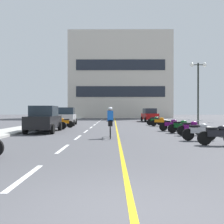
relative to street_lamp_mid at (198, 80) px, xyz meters
name	(u,v)px	position (x,y,z in m)	size (l,w,h in m)	color
ground_plane	(114,125)	(-7.31, 3.53, -4.12)	(140.00, 140.00, 0.00)	#47474C
curb_left	(50,123)	(-14.51, 6.53, -4.06)	(2.40, 72.00, 0.12)	#A8A8A3
curb_right	(177,123)	(-0.11, 6.53, -4.06)	(2.40, 72.00, 0.12)	#A8A8A3
lane_dash_0	(26,177)	(-9.31, -15.47, -4.12)	(0.14, 2.20, 0.01)	silver
lane_dash_1	(63,149)	(-9.31, -11.47, -4.12)	(0.14, 2.20, 0.01)	silver
lane_dash_2	(78,137)	(-9.31, -7.47, -4.12)	(0.14, 2.20, 0.01)	silver
lane_dash_3	(86,131)	(-9.31, -3.47, -4.12)	(0.14, 2.20, 0.01)	silver
lane_dash_4	(91,127)	(-9.31, 0.53, -4.12)	(0.14, 2.20, 0.01)	silver
lane_dash_5	(95,125)	(-9.31, 4.53, -4.12)	(0.14, 2.20, 0.01)	silver
lane_dash_6	(97,123)	(-9.31, 8.53, -4.12)	(0.14, 2.20, 0.01)	silver
lane_dash_7	(99,121)	(-9.31, 12.53, -4.12)	(0.14, 2.20, 0.01)	silver
lane_dash_8	(101,120)	(-9.31, 16.53, -4.12)	(0.14, 2.20, 0.01)	silver
lane_dash_9	(102,119)	(-9.31, 20.53, -4.12)	(0.14, 2.20, 0.01)	silver
lane_dash_10	(103,119)	(-9.31, 24.53, -4.12)	(0.14, 2.20, 0.01)	silver
lane_dash_11	(104,118)	(-9.31, 28.53, -4.12)	(0.14, 2.20, 0.01)	silver
centre_line_yellow	(116,124)	(-7.06, 6.53, -4.12)	(0.12, 66.00, 0.01)	gold
office_building	(120,77)	(-5.88, 31.75, 4.81)	(21.29, 8.57, 17.87)	beige
street_lamp_mid	(198,80)	(0.00, 0.00, 0.00)	(1.46, 0.36, 5.53)	black
parked_car_near	(44,119)	(-12.14, -4.16, -3.21)	(2.07, 4.27, 1.82)	black
parked_car_mid	(66,116)	(-12.16, 3.88, -3.21)	(2.19, 4.32, 1.82)	black
parked_car_far	(150,115)	(-2.32, 12.41, -3.21)	(2.10, 4.29, 1.82)	black
motorcycle_2	(218,134)	(-2.86, -10.53, -3.65)	(1.70, 0.60, 0.92)	black
motorcycle_3	(199,131)	(-3.07, -8.88, -3.65)	(1.70, 0.60, 0.92)	black
motorcycle_4	(191,128)	(-2.69, -6.40, -3.65)	(1.70, 0.60, 0.92)	black
motorcycle_5	(181,126)	(-2.87, -4.89, -3.65)	(1.70, 0.60, 0.92)	black
motorcycle_6	(171,125)	(-3.12, -3.32, -3.65)	(1.67, 0.71, 0.92)	black
motorcycle_7	(56,123)	(-11.94, -1.69, -3.65)	(1.70, 0.60, 0.92)	black
motorcycle_8	(64,122)	(-11.68, 0.17, -3.65)	(1.70, 0.60, 0.92)	black
motorcycle_9	(160,121)	(-2.92, 2.15, -3.65)	(1.67, 0.70, 0.92)	black
motorcycle_10	(155,121)	(-3.06, 4.11, -3.65)	(1.66, 0.73, 0.92)	black
motorcycle_11	(155,120)	(-2.64, 6.14, -3.65)	(1.70, 0.60, 0.92)	black
cyclist_rider	(110,122)	(-7.51, -7.66, -3.23)	(0.42, 1.77, 1.71)	black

